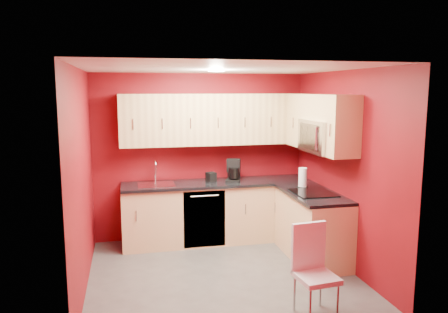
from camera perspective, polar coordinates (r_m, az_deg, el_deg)
name	(u,v)px	position (r m, az deg, el deg)	size (l,w,h in m)	color
floor	(222,274)	(5.60, -0.31, -15.06)	(3.20, 3.20, 0.00)	#52504C
ceiling	(221,68)	(5.13, -0.33, 11.43)	(3.20, 3.20, 0.00)	white
wall_back	(201,156)	(6.67, -3.09, 0.02)	(3.20, 3.20, 0.00)	maroon
wall_front	(259,207)	(3.81, 4.56, -6.65)	(3.20, 3.20, 0.00)	maroon
wall_left	(82,181)	(5.13, -18.09, -3.05)	(3.00, 3.00, 0.00)	maroon
wall_right	(344,170)	(5.77, 15.39, -1.65)	(3.00, 3.00, 0.00)	maroon
base_cabinets_back	(217,213)	(6.60, -0.86, -7.33)	(2.80, 0.60, 0.87)	tan
base_cabinets_right	(312,227)	(6.06, 11.41, -8.98)	(0.60, 1.30, 0.87)	tan
countertop_back	(218,183)	(6.47, -0.84, -3.49)	(2.80, 0.63, 0.04)	black
countertop_right	(312,194)	(5.92, 11.47, -4.83)	(0.63, 1.27, 0.04)	black
upper_cabinets_back	(216,119)	(6.48, -1.12, 4.88)	(2.80, 0.35, 0.75)	#D5B978
upper_cabinets_right	(318,118)	(6.01, 12.18, 4.99)	(0.35, 1.55, 0.75)	#D5B978
microwave	(323,136)	(5.80, 12.83, 2.59)	(0.42, 0.76, 0.42)	silver
cooktop	(313,193)	(5.88, 11.57, -4.67)	(0.50, 0.55, 0.01)	black
sink	(156,182)	(6.36, -8.85, -3.31)	(0.52, 0.42, 0.35)	silver
dishwasher_front	(204,219)	(6.28, -2.57, -8.17)	(0.60, 0.02, 0.82)	black
downlight	(216,71)	(5.42, -1.03, 11.12)	(0.20, 0.20, 0.01)	white
coffee_maker	(233,171)	(6.46, 1.18, -1.84)	(0.20, 0.26, 0.33)	black
napkin_holder	(211,177)	(6.48, -1.70, -2.68)	(0.13, 0.13, 0.14)	black
paper_towel	(303,178)	(6.18, 10.25, -2.72)	(0.16, 0.16, 0.27)	white
dining_chair	(316,272)	(4.57, 11.96, -14.58)	(0.37, 0.39, 0.93)	silver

